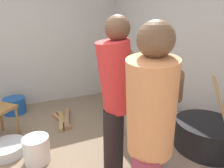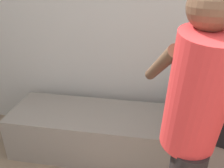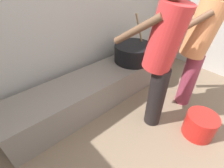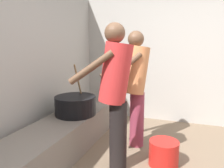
{
  "view_description": "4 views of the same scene",
  "coord_description": "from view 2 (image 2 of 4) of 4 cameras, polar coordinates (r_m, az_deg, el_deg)",
  "views": [
    {
      "loc": [
        1.88,
        0.2,
        1.58
      ],
      "look_at": [
        0.05,
        1.04,
        0.96
      ],
      "focal_mm": 31.38,
      "sensor_mm": 36.0,
      "label": 1
    },
    {
      "loc": [
        0.11,
        -0.15,
        1.68
      ],
      "look_at": [
        -0.13,
        1.21,
        1.02
      ],
      "focal_mm": 38.26,
      "sensor_mm": 36.0,
      "label": 2
    },
    {
      "loc": [
        -1.02,
        0.15,
        1.69
      ],
      "look_at": [
        -0.12,
        1.18,
        0.69
      ],
      "focal_mm": 26.34,
      "sensor_mm": 36.0,
      "label": 3
    },
    {
      "loc": [
        -1.86,
        0.2,
        1.42
      ],
      "look_at": [
        0.05,
        0.88,
        1.06
      ],
      "focal_mm": 34.75,
      "sensor_mm": 36.0,
      "label": 4
    }
  ],
  "objects": [
    {
      "name": "hearth_ledge",
      "position": [
        2.38,
        9.23,
        -12.58
      ],
      "size": [
        2.73,
        0.6,
        0.44
      ],
      "primitive_type": "cube",
      "color": "slate",
      "rests_on": "ground_plane"
    },
    {
      "name": "block_enclosure_rear",
      "position": [
        2.46,
        7.35,
        13.0
      ],
      "size": [
        4.83,
        0.2,
        2.3
      ],
      "primitive_type": "cube",
      "color": "#ADA8A0",
      "rests_on": "ground_plane"
    },
    {
      "name": "cook_in_red_shirt",
      "position": [
        1.34,
        18.67,
        -8.95
      ],
      "size": [
        0.47,
        0.74,
        1.66
      ],
      "color": "black",
      "rests_on": "ground_plane"
    }
  ]
}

